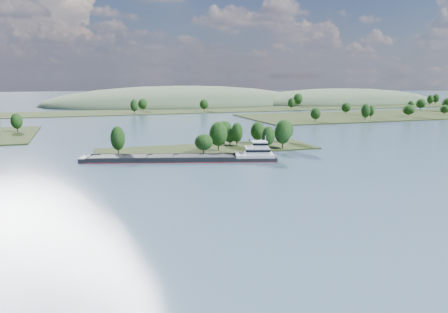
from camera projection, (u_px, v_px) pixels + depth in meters
name	position (u px, v px, depth m)	size (l,w,h in m)	color
ground	(259.00, 178.00, 143.91)	(1800.00, 1800.00, 0.00)	#3D536A
tree_island	(224.00, 141.00, 200.08)	(100.00, 30.82, 14.50)	black
right_bank	(424.00, 113.00, 383.05)	(320.00, 90.00, 14.74)	black
back_shoreline	(151.00, 111.00, 407.53)	(900.00, 60.00, 15.55)	black
hill_east	(342.00, 103.00, 550.94)	(260.00, 140.00, 36.00)	#41563B
hill_west	(181.00, 104.00, 517.23)	(320.00, 160.00, 44.00)	#41563B
cargo_barge	(193.00, 157.00, 173.25)	(76.73, 30.09, 10.44)	black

